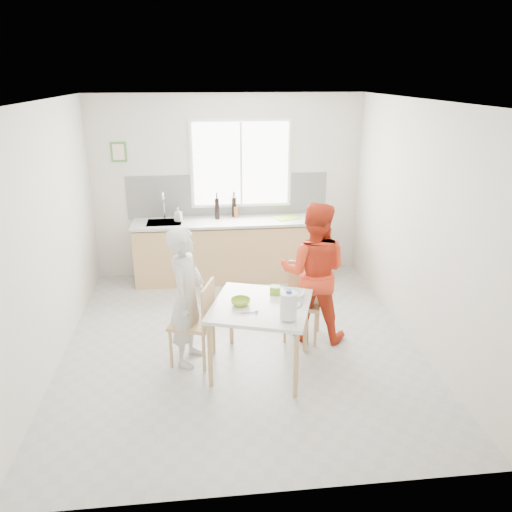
{
  "coord_description": "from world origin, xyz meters",
  "views": [
    {
      "loc": [
        -0.39,
        -5.12,
        2.96
      ],
      "look_at": [
        0.2,
        0.2,
        0.99
      ],
      "focal_mm": 35.0,
      "sensor_mm": 36.0,
      "label": 1
    }
  ],
  "objects": [
    {
      "name": "backsplash",
      "position": [
        0.0,
        2.24,
        1.23
      ],
      "size": [
        3.0,
        0.02,
        0.65
      ],
      "primitive_type": "cube",
      "color": "white",
      "rests_on": "room_shell"
    },
    {
      "name": "milk_jug",
      "position": [
        0.39,
        -0.92,
        0.9
      ],
      "size": [
        0.22,
        0.16,
        0.29
      ],
      "rotation": [
        0.0,
        0.0,
        -0.31
      ],
      "color": "white",
      "rests_on": "dining_table"
    },
    {
      "name": "picture_frame",
      "position": [
        -1.55,
        2.23,
        1.9
      ],
      "size": [
        0.22,
        0.03,
        0.28
      ],
      "color": "#48883E",
      "rests_on": "room_shell"
    },
    {
      "name": "dining_table",
      "position": [
        0.16,
        -0.56,
        0.67
      ],
      "size": [
        1.22,
        1.22,
        0.74
      ],
      "rotation": [
        0.0,
        0.0,
        -0.31
      ],
      "color": "white",
      "rests_on": "ground"
    },
    {
      "name": "window",
      "position": [
        0.2,
        2.23,
        1.7
      ],
      "size": [
        1.5,
        0.06,
        1.3
      ],
      "color": "white",
      "rests_on": "room_shell"
    },
    {
      "name": "soap_bottle",
      "position": [
        -0.75,
        2.0,
        1.02
      ],
      "size": [
        0.12,
        0.12,
        0.2
      ],
      "primitive_type": "imported",
      "rotation": [
        0.0,
        0.0,
        -0.38
      ],
      "color": "#999999",
      "rests_on": "kitchen_counter"
    },
    {
      "name": "bowl_green",
      "position": [
        -0.04,
        -0.55,
        0.78
      ],
      "size": [
        0.25,
        0.25,
        0.06
      ],
      "primitive_type": "imported",
      "rotation": [
        0.0,
        0.0,
        -0.31
      ],
      "color": "#94BA2A",
      "rests_on": "dining_table"
    },
    {
      "name": "jar_amber",
      "position": [
        0.11,
        2.1,
        1.0
      ],
      "size": [
        0.06,
        0.06,
        0.16
      ],
      "primitive_type": "cylinder",
      "color": "#9A5B21",
      "rests_on": "kitchen_counter"
    },
    {
      "name": "person_white",
      "position": [
        -0.59,
        -0.32,
        0.75
      ],
      "size": [
        0.51,
        0.63,
        1.51
      ],
      "primitive_type": "imported",
      "rotation": [
        0.0,
        0.0,
        1.26
      ],
      "color": "silver",
      "rests_on": "ground"
    },
    {
      "name": "wine_bottle_a",
      "position": [
        -0.18,
        2.04,
        1.08
      ],
      "size": [
        0.07,
        0.07,
        0.32
      ],
      "primitive_type": "cylinder",
      "color": "black",
      "rests_on": "kitchen_counter"
    },
    {
      "name": "kitchen_counter",
      "position": [
        -0.0,
        1.95,
        0.42
      ],
      "size": [
        2.84,
        0.64,
        1.37
      ],
      "color": "tan",
      "rests_on": "ground"
    },
    {
      "name": "green_box",
      "position": [
        0.34,
        -0.32,
        0.79
      ],
      "size": [
        0.13,
        0.13,
        0.09
      ],
      "primitive_type": "cube",
      "rotation": [
        0.0,
        0.0,
        -0.31
      ],
      "color": "#79B92A",
      "rests_on": "dining_table"
    },
    {
      "name": "person_red",
      "position": [
        0.84,
        0.05,
        0.82
      ],
      "size": [
        0.95,
        0.84,
        1.64
      ],
      "primitive_type": "imported",
      "rotation": [
        0.0,
        0.0,
        2.83
      ],
      "color": "red",
      "rests_on": "ground"
    },
    {
      "name": "chair_far",
      "position": [
        0.75,
        0.11,
        0.49
      ],
      "size": [
        0.52,
        0.52,
        0.89
      ],
      "rotation": [
        0.0,
        0.0,
        -0.31
      ],
      "color": "tan",
      "rests_on": "ground"
    },
    {
      "name": "spoon",
      "position": [
        0.02,
        -0.74,
        0.75
      ],
      "size": [
        0.16,
        0.02,
        0.01
      ],
      "primitive_type": "cylinder",
      "rotation": [
        0.0,
        1.57,
        0.04
      ],
      "color": "#A5A5AA",
      "rests_on": "dining_table"
    },
    {
      "name": "ground",
      "position": [
        0.0,
        0.0,
        0.0
      ],
      "size": [
        4.5,
        4.5,
        0.0
      ],
      "primitive_type": "plane",
      "color": "#B7B7B2",
      "rests_on": "ground"
    },
    {
      "name": "chair_left",
      "position": [
        -0.49,
        -0.35,
        0.51
      ],
      "size": [
        0.53,
        0.53,
        0.92
      ],
      "rotation": [
        0.0,
        0.0,
        -1.88
      ],
      "color": "tan",
      "rests_on": "ground"
    },
    {
      "name": "cutting_board",
      "position": [
        0.85,
        1.97,
        0.93
      ],
      "size": [
        0.41,
        0.36,
        0.01
      ],
      "primitive_type": "cube",
      "rotation": [
        0.0,
        0.0,
        0.35
      ],
      "color": "#97D731",
      "rests_on": "kitchen_counter"
    },
    {
      "name": "room_shell",
      "position": [
        0.0,
        0.0,
        1.64
      ],
      "size": [
        4.5,
        4.5,
        4.5
      ],
      "color": "silver",
      "rests_on": "ground"
    },
    {
      "name": "wine_bottle_b",
      "position": [
        0.08,
        2.14,
        1.07
      ],
      "size": [
        0.07,
        0.07,
        0.3
      ],
      "primitive_type": "cylinder",
      "color": "black",
      "rests_on": "kitchen_counter"
    },
    {
      "name": "bowl_white",
      "position": [
        0.52,
        -0.41,
        0.77
      ],
      "size": [
        0.3,
        0.3,
        0.06
      ],
      "primitive_type": "imported",
      "rotation": [
        0.0,
        0.0,
        -0.31
      ],
      "color": "silver",
      "rests_on": "dining_table"
    }
  ]
}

